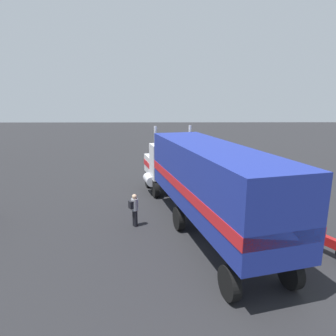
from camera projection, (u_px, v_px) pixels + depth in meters
ground_plane at (174, 189)px, 20.62m from camera, size 120.00×120.00×0.00m
lane_stripe_near at (235, 205)px, 17.42m from camera, size 4.26×1.43×0.01m
lane_stripe_mid at (262, 189)px, 20.47m from camera, size 4.32×1.18×0.01m
lane_stripe_far at (296, 189)px, 20.40m from camera, size 4.33×1.12×0.01m
semi_truck at (200, 176)px, 14.01m from camera, size 14.32×6.06×4.50m
person_bystander at (134, 209)px, 14.34m from camera, size 0.43×0.48×1.63m
motorcycle at (327, 244)px, 11.76m from camera, size 1.91×1.08×1.12m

